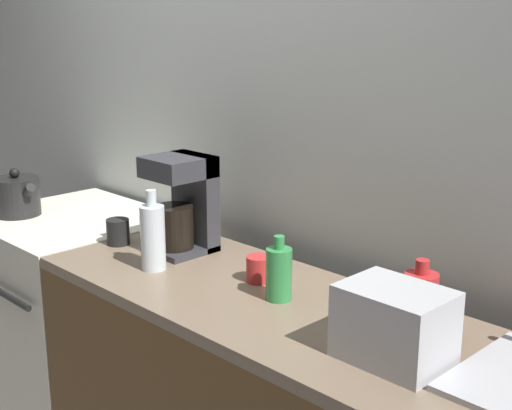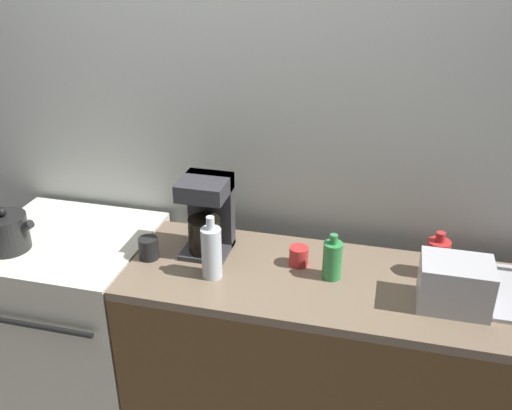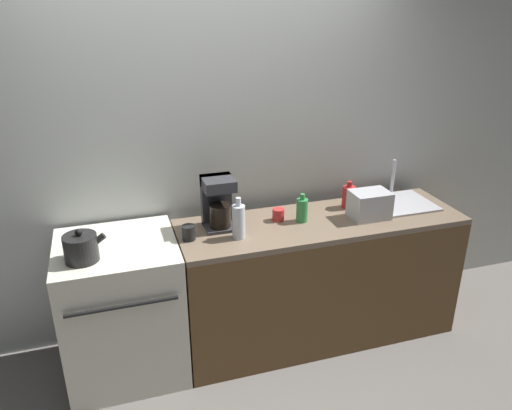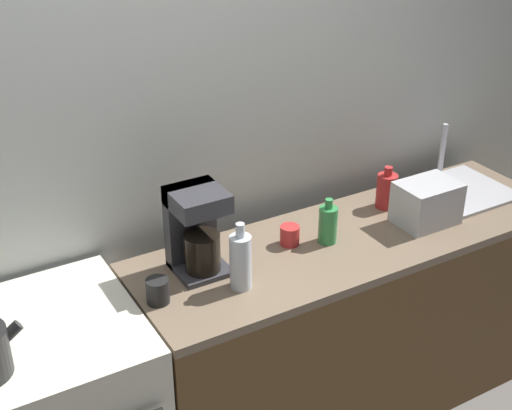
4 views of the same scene
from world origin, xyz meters
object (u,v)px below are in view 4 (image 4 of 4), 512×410
object	(u,v)px
toaster	(427,203)
coffee_maker	(196,228)
bottle_clear	(241,261)
cup_black	(158,291)
bottle_red	(387,190)
bottle_green	(328,224)
cup_red	(290,235)

from	to	relation	value
toaster	coffee_maker	size ratio (longest dim) A/B	0.75
coffee_maker	bottle_clear	distance (m)	0.22
toaster	cup_black	world-z (taller)	toaster
bottle_clear	bottle_red	size ratio (longest dim) A/B	1.38
bottle_red	bottle_green	world-z (taller)	same
toaster	bottle_red	size ratio (longest dim) A/B	1.32
bottle_red	bottle_green	bearing A→B (deg)	-163.58
toaster	bottle_clear	size ratio (longest dim) A/B	0.96
coffee_maker	bottle_clear	world-z (taller)	coffee_maker
bottle_red	coffee_maker	bearing A→B (deg)	-178.28
bottle_green	cup_red	xyz separation A→B (m)	(-0.14, 0.06, -0.04)
bottle_red	cup_black	xyz separation A→B (m)	(-1.14, -0.16, -0.03)
toaster	cup_red	bearing A→B (deg)	167.03
bottle_clear	coffee_maker	bearing A→B (deg)	112.22
bottle_green	cup_black	distance (m)	0.75
bottle_red	cup_black	world-z (taller)	bottle_red
coffee_maker	bottle_red	xyz separation A→B (m)	(0.93, 0.03, -0.09)
coffee_maker	cup_red	bearing A→B (deg)	-4.24
coffee_maker	bottle_green	world-z (taller)	coffee_maker
bottle_green	cup_black	world-z (taller)	bottle_green
bottle_clear	cup_red	bearing A→B (deg)	27.55
toaster	cup_black	xyz separation A→B (m)	(-1.19, 0.04, -0.05)
cup_red	cup_black	world-z (taller)	cup_black
bottle_clear	cup_red	size ratio (longest dim) A/B	3.27
toaster	bottle_green	xyz separation A→B (m)	(-0.45, 0.08, -0.01)
toaster	bottle_clear	world-z (taller)	bottle_clear
toaster	cup_red	xyz separation A→B (m)	(-0.59, 0.14, -0.05)
toaster	bottle_clear	xyz separation A→B (m)	(-0.90, -0.03, 0.02)
coffee_maker	bottle_red	world-z (taller)	coffee_maker
bottle_green	cup_red	size ratio (longest dim) A/B	2.38
toaster	cup_red	world-z (taller)	toaster
bottle_red	toaster	bearing A→B (deg)	-74.50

